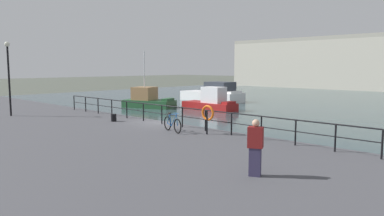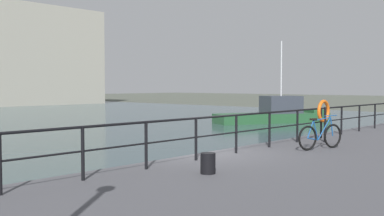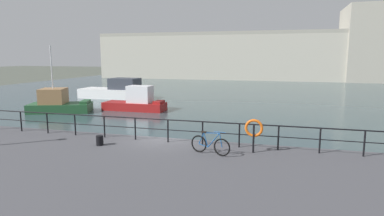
{
  "view_description": "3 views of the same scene",
  "coord_description": "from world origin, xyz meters",
  "px_view_note": "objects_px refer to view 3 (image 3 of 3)",
  "views": [
    {
      "loc": [
        15.92,
        -14.36,
        4.21
      ],
      "look_at": [
        1.27,
        0.92,
        1.82
      ],
      "focal_mm": 34.37,
      "sensor_mm": 36.0,
      "label": 1
    },
    {
      "loc": [
        -9.48,
        -8.36,
        2.86
      ],
      "look_at": [
        0.3,
        0.71,
        2.2
      ],
      "focal_mm": 42.78,
      "sensor_mm": 36.0,
      "label": 2
    },
    {
      "loc": [
        5.55,
        -14.67,
        4.95
      ],
      "look_at": [
        0.88,
        2.11,
        2.17
      ],
      "focal_mm": 30.67,
      "sensor_mm": 36.0,
      "label": 3
    }
  ],
  "objects_px": {
    "moored_white_yacht": "(58,103)",
    "mooring_bollard": "(100,140)",
    "harbor_building": "(296,54)",
    "parked_bicycle": "(210,145)",
    "life_ring_stand": "(254,129)",
    "moored_small_launch": "(118,91)",
    "moored_green_narrowboat": "(137,102)"
  },
  "relations": [
    {
      "from": "moored_small_launch",
      "to": "parked_bicycle",
      "type": "xyz_separation_m",
      "value": [
        15.91,
        -21.85,
        0.5
      ]
    },
    {
      "from": "moored_green_narrowboat",
      "to": "moored_white_yacht",
      "type": "bearing_deg",
      "value": -156.5
    },
    {
      "from": "mooring_bollard",
      "to": "moored_green_narrowboat",
      "type": "bearing_deg",
      "value": 109.0
    },
    {
      "from": "moored_small_launch",
      "to": "moored_white_yacht",
      "type": "height_order",
      "value": "moored_white_yacht"
    },
    {
      "from": "parked_bicycle",
      "to": "mooring_bollard",
      "type": "xyz_separation_m",
      "value": [
        -5.03,
        -0.01,
        -0.17
      ]
    },
    {
      "from": "moored_small_launch",
      "to": "life_ring_stand",
      "type": "relative_size",
      "value": 5.94
    },
    {
      "from": "harbor_building",
      "to": "moored_white_yacht",
      "type": "bearing_deg",
      "value": -114.13
    },
    {
      "from": "moored_small_launch",
      "to": "mooring_bollard",
      "type": "xyz_separation_m",
      "value": [
        10.87,
        -21.86,
        0.34
      ]
    },
    {
      "from": "parked_bicycle",
      "to": "life_ring_stand",
      "type": "bearing_deg",
      "value": 39.15
    },
    {
      "from": "moored_small_launch",
      "to": "life_ring_stand",
      "type": "height_order",
      "value": "life_ring_stand"
    },
    {
      "from": "moored_small_launch",
      "to": "moored_green_narrowboat",
      "type": "bearing_deg",
      "value": -49.54
    },
    {
      "from": "moored_small_launch",
      "to": "mooring_bollard",
      "type": "distance_m",
      "value": 24.42
    },
    {
      "from": "harbor_building",
      "to": "moored_green_narrowboat",
      "type": "height_order",
      "value": "harbor_building"
    },
    {
      "from": "life_ring_stand",
      "to": "moored_green_narrowboat",
      "type": "bearing_deg",
      "value": 130.29
    },
    {
      "from": "mooring_bollard",
      "to": "moored_small_launch",
      "type": "bearing_deg",
      "value": 116.44
    },
    {
      "from": "harbor_building",
      "to": "parked_bicycle",
      "type": "bearing_deg",
      "value": -94.79
    },
    {
      "from": "moored_green_narrowboat",
      "to": "life_ring_stand",
      "type": "xyz_separation_m",
      "value": [
        11.73,
        -13.84,
        1.18
      ]
    },
    {
      "from": "mooring_bollard",
      "to": "life_ring_stand",
      "type": "xyz_separation_m",
      "value": [
        6.7,
        0.76,
        0.75
      ]
    },
    {
      "from": "harbor_building",
      "to": "moored_small_launch",
      "type": "xyz_separation_m",
      "value": [
        -20.89,
        -37.59,
        -4.49
      ]
    },
    {
      "from": "harbor_building",
      "to": "life_ring_stand",
      "type": "bearing_deg",
      "value": -93.23
    },
    {
      "from": "moored_white_yacht",
      "to": "life_ring_stand",
      "type": "xyz_separation_m",
      "value": [
        18.01,
        -11.09,
        1.17
      ]
    },
    {
      "from": "mooring_bollard",
      "to": "parked_bicycle",
      "type": "bearing_deg",
      "value": 0.16
    },
    {
      "from": "moored_small_launch",
      "to": "moored_white_yacht",
      "type": "bearing_deg",
      "value": -90.84
    },
    {
      "from": "harbor_building",
      "to": "mooring_bollard",
      "type": "xyz_separation_m",
      "value": [
        -10.02,
        -59.45,
        -4.16
      ]
    },
    {
      "from": "parked_bicycle",
      "to": "life_ring_stand",
      "type": "height_order",
      "value": "life_ring_stand"
    },
    {
      "from": "moored_green_narrowboat",
      "to": "parked_bicycle",
      "type": "bearing_deg",
      "value": -55.51
    },
    {
      "from": "parked_bicycle",
      "to": "life_ring_stand",
      "type": "relative_size",
      "value": 1.23
    },
    {
      "from": "moored_small_launch",
      "to": "parked_bicycle",
      "type": "relative_size",
      "value": 4.81
    },
    {
      "from": "moored_green_narrowboat",
      "to": "mooring_bollard",
      "type": "relative_size",
      "value": 13.0
    },
    {
      "from": "mooring_bollard",
      "to": "moored_white_yacht",
      "type": "bearing_deg",
      "value": 133.66
    },
    {
      "from": "moored_white_yacht",
      "to": "mooring_bollard",
      "type": "relative_size",
      "value": 13.23
    },
    {
      "from": "harbor_building",
      "to": "parked_bicycle",
      "type": "xyz_separation_m",
      "value": [
        -4.98,
        -59.44,
        -3.99
      ]
    }
  ]
}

